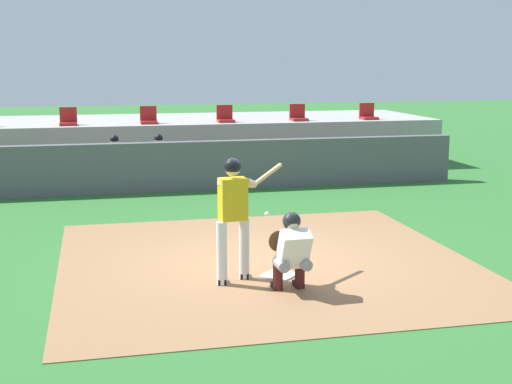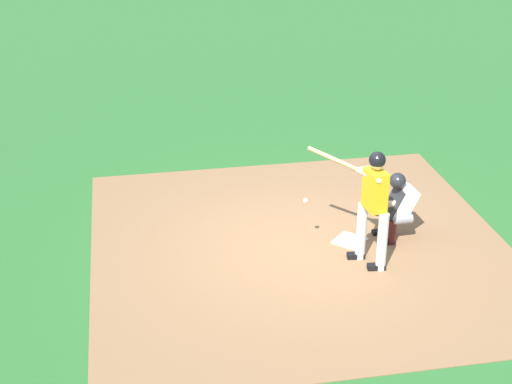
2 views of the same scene
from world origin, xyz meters
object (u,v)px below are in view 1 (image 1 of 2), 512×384
object	(u,v)px
stadium_seat_5	(368,115)
stadium_seat_2	(149,119)
stadium_seat_3	(225,117)
stadium_seat_4	(298,116)
batter_at_plate	(234,211)
dugout_player_1	(159,159)
stadium_seat_1	(68,120)
catcher_crouched	(291,249)
home_plate	(279,275)
dugout_player_0	(115,160)

from	to	relation	value
stadium_seat_5	stadium_seat_2	bearing A→B (deg)	180.00
stadium_seat_3	stadium_seat_4	size ratio (longest dim) A/B	1.00
batter_at_plate	dugout_player_1	world-z (taller)	batter_at_plate
batter_at_plate	stadium_seat_1	world-z (taller)	stadium_seat_1
stadium_seat_2	stadium_seat_4	bearing A→B (deg)	0.00
stadium_seat_3	catcher_crouched	bearing A→B (deg)	-95.77
stadium_seat_1	stadium_seat_4	size ratio (longest dim) A/B	1.00
home_plate	catcher_crouched	world-z (taller)	catcher_crouched
stadium_seat_3	stadium_seat_4	xyz separation A→B (m)	(2.17, 0.00, 0.00)
catcher_crouched	dugout_player_0	distance (m)	9.08
stadium_seat_4	dugout_player_0	bearing A→B (deg)	-159.15
catcher_crouched	stadium_seat_3	distance (m)	10.97
dugout_player_0	stadium_seat_2	xyz separation A→B (m)	(1.01, 2.03, 0.86)
dugout_player_0	stadium_seat_3	distance (m)	3.87
home_plate	stadium_seat_4	bearing A→B (deg)	72.29
dugout_player_1	stadium_seat_5	xyz separation A→B (m)	(6.41, 2.03, 0.86)
stadium_seat_4	stadium_seat_1	bearing A→B (deg)	180.00
home_plate	dugout_player_0	xyz separation A→B (m)	(-2.09, 8.14, 0.65)
dugout_player_1	batter_at_plate	bearing A→B (deg)	-87.78
dugout_player_1	stadium_seat_4	distance (m)	4.78
batter_at_plate	dugout_player_0	distance (m)	8.35
home_plate	stadium_seat_3	size ratio (longest dim) A/B	0.92
stadium_seat_4	stadium_seat_5	distance (m)	2.17
batter_at_plate	stadium_seat_5	xyz separation A→B (m)	(6.09, 10.25, 0.50)
stadium_seat_5	stadium_seat_4	bearing A→B (deg)	180.00
stadium_seat_5	stadium_seat_3	bearing A→B (deg)	180.00
home_plate	stadium_seat_2	xyz separation A→B (m)	(-1.08, 10.18, 1.51)
home_plate	dugout_player_1	world-z (taller)	dugout_player_1
stadium_seat_2	home_plate	bearing A→B (deg)	-83.92
home_plate	batter_at_plate	world-z (taller)	batter_at_plate
batter_at_plate	dugout_player_1	bearing A→B (deg)	92.22
catcher_crouched	stadium_seat_4	world-z (taller)	stadium_seat_4
dugout_player_1	stadium_seat_1	world-z (taller)	stadium_seat_1
stadium_seat_1	batter_at_plate	bearing A→B (deg)	-75.91
catcher_crouched	dugout_player_0	bearing A→B (deg)	103.22
batter_at_plate	catcher_crouched	distance (m)	1.00
catcher_crouched	stadium_seat_2	distance (m)	10.97
stadium_seat_4	stadium_seat_5	bearing A→B (deg)	0.00
dugout_player_0	dugout_player_1	distance (m)	1.10
stadium_seat_2	stadium_seat_5	distance (m)	6.50
catcher_crouched	dugout_player_1	bearing A→B (deg)	96.31
home_plate	stadium_seat_2	size ratio (longest dim) A/B	0.92
dugout_player_0	stadium_seat_5	size ratio (longest dim) A/B	2.71
catcher_crouched	stadium_seat_1	size ratio (longest dim) A/B	3.76
dugout_player_1	stadium_seat_4	bearing A→B (deg)	25.62
batter_at_plate	stadium_seat_2	bearing A→B (deg)	92.28
catcher_crouched	stadium_seat_3	bearing A→B (deg)	84.23
home_plate	dugout_player_0	world-z (taller)	dugout_player_0
batter_at_plate	catcher_crouched	world-z (taller)	batter_at_plate
home_plate	dugout_player_0	bearing A→B (deg)	104.41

